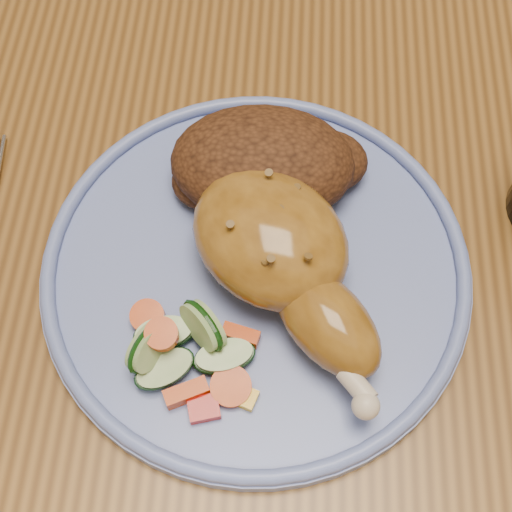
# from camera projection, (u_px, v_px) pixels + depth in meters

# --- Properties ---
(ground) EXTENTS (4.00, 4.00, 0.00)m
(ground) POSITION_uv_depth(u_px,v_px,m) (293.00, 409.00, 1.21)
(ground) COLOR #52351C
(ground) RESTS_ON ground
(dining_table) EXTENTS (0.90, 1.40, 0.75)m
(dining_table) POSITION_uv_depth(u_px,v_px,m) (327.00, 200.00, 0.62)
(dining_table) COLOR brown
(dining_table) RESTS_ON ground
(plate) EXTENTS (0.29, 0.29, 0.01)m
(plate) POSITION_uv_depth(u_px,v_px,m) (256.00, 270.00, 0.49)
(plate) COLOR #6276B9
(plate) RESTS_ON dining_table
(plate_rim) EXTENTS (0.29, 0.29, 0.01)m
(plate_rim) POSITION_uv_depth(u_px,v_px,m) (256.00, 263.00, 0.48)
(plate_rim) COLOR #6276B9
(plate_rim) RESTS_ON plate
(chicken_leg) EXTENTS (0.16, 0.19, 0.06)m
(chicken_leg) POSITION_uv_depth(u_px,v_px,m) (284.00, 258.00, 0.46)
(chicken_leg) COLOR #996720
(chicken_leg) RESTS_ON plate
(rice_pilaf) EXTENTS (0.14, 0.09, 0.06)m
(rice_pilaf) POSITION_uv_depth(u_px,v_px,m) (267.00, 164.00, 0.50)
(rice_pilaf) COLOR #472511
(rice_pilaf) RESTS_ON plate
(vegetable_pile) EXTENTS (0.09, 0.08, 0.04)m
(vegetable_pile) POSITION_uv_depth(u_px,v_px,m) (185.00, 349.00, 0.45)
(vegetable_pile) COLOR #A50A05
(vegetable_pile) RESTS_ON plate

